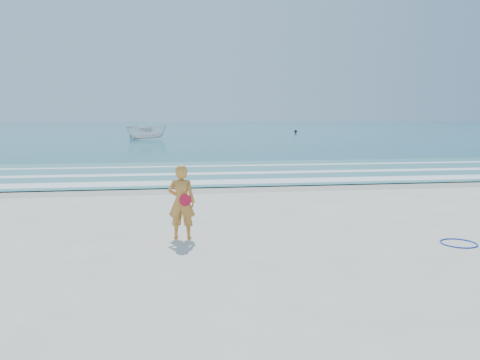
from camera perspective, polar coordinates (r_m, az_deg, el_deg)
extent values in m
plane|color=silver|center=(9.31, 1.21, -9.53)|extent=(400.00, 400.00, 0.00)
cube|color=#B2A893|center=(18.04, -3.47, -1.01)|extent=(400.00, 2.40, 0.00)
cube|color=#19727F|center=(113.81, -7.51, 6.43)|extent=(400.00, 190.00, 0.04)
cube|color=#59B7AD|center=(22.97, -4.50, 1.01)|extent=(400.00, 10.00, 0.01)
cube|color=white|center=(19.31, -3.79, -0.26)|extent=(400.00, 1.40, 0.01)
cube|color=white|center=(22.18, -4.37, 0.79)|extent=(400.00, 0.90, 0.01)
cube|color=white|center=(25.45, -4.87, 1.70)|extent=(400.00, 0.60, 0.01)
torus|color=#0A2CC5|center=(11.37, 25.10, -6.99)|extent=(0.97, 0.97, 0.03)
imported|color=silver|center=(54.12, -11.27, 5.75)|extent=(4.73, 2.57, 1.73)
sphere|color=black|center=(75.50, 6.80, 5.93)|extent=(0.46, 0.46, 0.46)
imported|color=orange|center=(10.65, -7.14, -2.67)|extent=(0.69, 0.53, 1.69)
cylinder|color=red|center=(10.46, -6.69, -2.45)|extent=(0.27, 0.08, 0.27)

